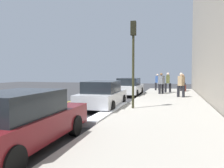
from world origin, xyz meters
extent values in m
plane|color=#333335|center=(0.00, 0.00, 0.00)|extent=(56.00, 56.00, 0.00)
cube|color=#A39E93|center=(0.00, -3.30, 0.07)|extent=(28.00, 4.60, 0.15)
cube|color=gold|center=(0.00, 3.20, 0.00)|extent=(28.00, 0.14, 0.01)
cube|color=white|center=(-1.52, -0.70, 0.11)|extent=(5.43, 0.56, 0.22)
cylinder|color=black|center=(-5.30, 1.02, 0.32)|extent=(0.65, 0.24, 0.64)
cylinder|color=black|center=(-5.25, -0.66, 0.32)|extent=(0.65, 0.24, 0.64)
cylinder|color=black|center=(-8.13, -0.75, 0.32)|extent=(0.65, 0.24, 0.64)
cube|color=maroon|center=(-6.72, 0.13, 0.59)|extent=(4.71, 1.95, 0.64)
cube|color=black|center=(-6.95, 0.13, 1.21)|extent=(2.47, 1.68, 0.60)
cylinder|color=black|center=(1.31, 1.00, 0.32)|extent=(0.65, 0.24, 0.64)
cylinder|color=black|center=(1.36, -0.68, 0.32)|extent=(0.65, 0.24, 0.64)
cylinder|color=black|center=(-1.48, 0.92, 0.32)|extent=(0.65, 0.24, 0.64)
cylinder|color=black|center=(-1.43, -0.76, 0.32)|extent=(0.65, 0.24, 0.64)
cube|color=#B7BABF|center=(-0.06, 0.12, 0.59)|extent=(4.55, 1.93, 0.64)
cube|color=black|center=(-0.28, 0.11, 1.21)|extent=(2.38, 1.67, 0.60)
cylinder|color=black|center=(8.06, 0.83, 0.32)|extent=(0.64, 0.22, 0.64)
cylinder|color=black|center=(8.05, -0.85, 0.32)|extent=(0.64, 0.22, 0.64)
cylinder|color=black|center=(5.43, 0.85, 0.32)|extent=(0.64, 0.22, 0.64)
cylinder|color=black|center=(5.42, -0.83, 0.32)|extent=(0.64, 0.22, 0.64)
cube|color=white|center=(6.74, 0.00, 0.59)|extent=(4.26, 1.83, 0.64)
cube|color=black|center=(6.53, 0.00, 1.21)|extent=(2.22, 1.61, 0.60)
cylinder|color=black|center=(7.80, -2.70, 0.57)|extent=(0.20, 0.20, 0.84)
cylinder|color=black|center=(7.48, -2.47, 0.57)|extent=(0.20, 0.20, 0.84)
cube|color=slate|center=(7.64, -2.59, 1.35)|extent=(0.53, 0.57, 0.71)
sphere|color=brown|center=(7.64, -2.59, 1.82)|extent=(0.23, 0.23, 0.23)
cylinder|color=black|center=(5.40, -4.32, 0.58)|extent=(0.20, 0.20, 0.85)
cylinder|color=black|center=(5.57, -3.96, 0.58)|extent=(0.20, 0.20, 0.85)
cube|color=tan|center=(5.49, -4.14, 1.36)|extent=(0.57, 0.49, 0.72)
sphere|color=beige|center=(5.49, -4.14, 1.84)|extent=(0.24, 0.24, 0.24)
cylinder|color=black|center=(11.17, -4.32, 0.54)|extent=(0.18, 0.18, 0.78)
cylinder|color=black|center=(11.21, -4.68, 0.54)|extent=(0.18, 0.18, 0.78)
cube|color=brown|center=(11.19, -4.50, 1.26)|extent=(0.47, 0.33, 0.66)
sphere|color=tan|center=(11.19, -4.50, 1.70)|extent=(0.22, 0.22, 0.22)
cylinder|color=black|center=(8.94, -2.91, 0.58)|extent=(0.20, 0.20, 0.85)
cylinder|color=black|center=(8.94, -3.31, 0.58)|extent=(0.20, 0.20, 0.85)
cube|color=brown|center=(8.94, -3.11, 1.36)|extent=(0.49, 0.31, 0.72)
sphere|color=beige|center=(8.94, -3.11, 1.84)|extent=(0.24, 0.24, 0.24)
cylinder|color=black|center=(11.26, -2.19, 0.54)|extent=(0.18, 0.18, 0.79)
cylinder|color=black|center=(11.37, -1.84, 0.54)|extent=(0.18, 0.18, 0.79)
cube|color=#335193|center=(11.32, -2.01, 1.27)|extent=(0.52, 0.41, 0.67)
sphere|color=beige|center=(11.32, -2.01, 1.72)|extent=(0.22, 0.22, 0.22)
cylinder|color=#2D2D19|center=(-0.46, -1.62, 2.00)|extent=(0.12, 0.12, 3.70)
cube|color=black|center=(-0.46, -1.62, 4.20)|extent=(0.26, 0.26, 0.70)
sphere|color=red|center=(-0.31, -1.62, 4.41)|extent=(0.14, 0.14, 0.14)
sphere|color=orange|center=(-0.31, -1.62, 4.19)|extent=(0.14, 0.14, 0.14)
sphere|color=green|center=(-0.31, -1.62, 3.97)|extent=(0.14, 0.14, 0.14)
cube|color=#471E19|center=(10.77, -4.67, 0.46)|extent=(0.34, 0.22, 0.62)
cylinder|color=#4C4C4C|center=(10.77, -4.67, 0.95)|extent=(0.03, 0.03, 0.36)
camera|label=1|loc=(-11.44, -3.61, 1.98)|focal=35.04mm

